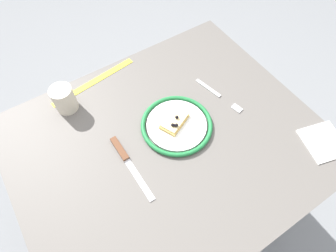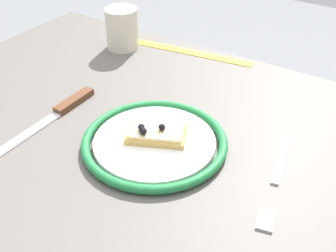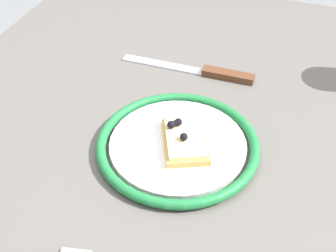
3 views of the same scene
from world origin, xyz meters
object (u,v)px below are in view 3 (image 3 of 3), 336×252
pizza_slice_near (185,139)px  knife (210,72)px  plate (178,145)px  dining_table (169,168)px

pizza_slice_near → knife: bearing=5.0°
plate → pizza_slice_near: pizza_slice_near is taller
dining_table → pizza_slice_near: 0.14m
dining_table → plate: bearing=-149.4°
dining_table → plate: (-0.05, -0.03, 0.11)m
dining_table → knife: bearing=-9.6°
plate → knife: 0.20m
dining_table → knife: 0.18m
plate → pizza_slice_near: (0.00, -0.01, 0.01)m
dining_table → plate: 0.13m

